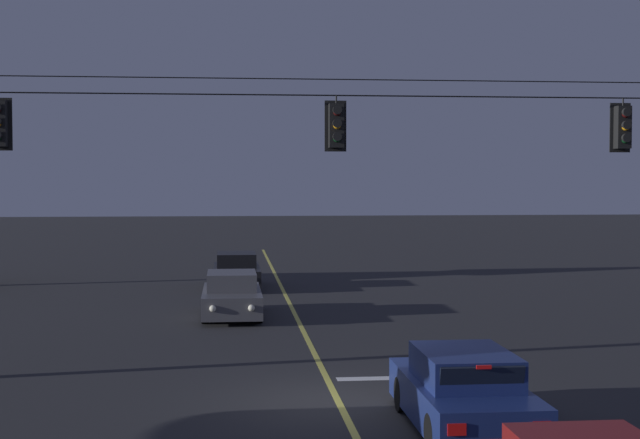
{
  "coord_description": "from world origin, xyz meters",
  "views": [
    {
      "loc": [
        -2.11,
        -17.49,
        4.31
      ],
      "look_at": [
        0.0,
        3.64,
        3.37
      ],
      "focal_mm": 51.86,
      "sensor_mm": 36.0,
      "label": 1
    }
  ],
  "objects": [
    {
      "name": "car_waiting_near_lane",
      "position": [
        1.89,
        -2.16,
        0.65
      ],
      "size": [
        1.8,
        4.33,
        1.39
      ],
      "color": "navy",
      "rests_on": "ground"
    },
    {
      "name": "car_oncoming_lead",
      "position": [
        -2.0,
        11.37,
        0.65
      ],
      "size": [
        1.8,
        4.42,
        1.39
      ],
      "color": "#4C4C51",
      "rests_on": "ground"
    },
    {
      "name": "lane_centre_stripe",
      "position": [
        0.0,
        8.64,
        0.0
      ],
      "size": [
        0.14,
        60.0,
        0.01
      ],
      "primitive_type": "cube",
      "color": "#D1C64C",
      "rests_on": "ground"
    },
    {
      "name": "ground_plane",
      "position": [
        0.0,
        0.0,
        0.0
      ],
      "size": [
        180.0,
        180.0,
        0.0
      ],
      "primitive_type": "plane",
      "color": "#28282B"
    },
    {
      "name": "stop_bar_paint",
      "position": [
        1.9,
        2.04,
        0.0
      ],
      "size": [
        3.4,
        0.36,
        0.01
      ],
      "primitive_type": "cube",
      "color": "silver",
      "rests_on": "ground"
    },
    {
      "name": "traffic_light_centre",
      "position": [
        6.78,
        2.62,
        5.48
      ],
      "size": [
        0.48,
        0.41,
        1.22
      ],
      "color": "black"
    },
    {
      "name": "traffic_light_left_inner",
      "position": [
        0.26,
        2.62,
        5.48
      ],
      "size": [
        0.48,
        0.41,
        1.22
      ],
      "color": "black"
    },
    {
      "name": "signal_span_assembly",
      "position": [
        -0.0,
        2.64,
        3.92
      ],
      "size": [
        20.83,
        0.32,
        7.53
      ],
      "color": "#38281C",
      "rests_on": "ground"
    },
    {
      "name": "car_oncoming_trailing",
      "position": [
        -1.78,
        18.96,
        0.65
      ],
      "size": [
        1.8,
        4.42,
        1.39
      ],
      "color": "black",
      "rests_on": "ground"
    }
  ]
}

